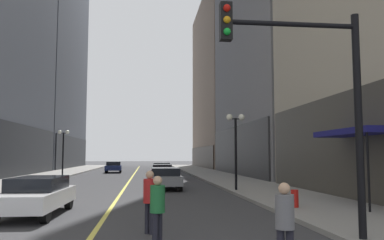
{
  "coord_description": "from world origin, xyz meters",
  "views": [
    {
      "loc": [
        1.4,
        -5.18,
        2.08
      ],
      "look_at": [
        4.83,
        24.71,
        4.79
      ],
      "focal_mm": 36.66,
      "sensor_mm": 36.0,
      "label": 1
    }
  ],
  "objects_px": {
    "car_maroon": "(162,171)",
    "traffic_light_near_right": "(316,85)",
    "car_grey": "(165,178)",
    "pedestrian_in_grey_suit": "(285,221)",
    "pedestrian_in_green_parka": "(157,206)",
    "car_navy": "(114,167)",
    "car_white": "(37,195)",
    "car_green": "(161,169)",
    "street_lamp_left_far": "(63,143)",
    "street_lamp_right_mid": "(236,135)",
    "pedestrian_in_red_jacket": "(150,197)",
    "fire_hydrant_right": "(295,200)"
  },
  "relations": [
    {
      "from": "pedestrian_in_grey_suit",
      "to": "street_lamp_left_far",
      "type": "bearing_deg",
      "value": 108.35
    },
    {
      "from": "car_white",
      "to": "car_grey",
      "type": "xyz_separation_m",
      "value": [
        4.93,
        9.89,
        0.0
      ]
    },
    {
      "from": "car_green",
      "to": "pedestrian_in_grey_suit",
      "type": "bearing_deg",
      "value": -88.28
    },
    {
      "from": "car_white",
      "to": "car_grey",
      "type": "relative_size",
      "value": 1.07
    },
    {
      "from": "pedestrian_in_grey_suit",
      "to": "pedestrian_in_red_jacket",
      "type": "height_order",
      "value": "pedestrian_in_red_jacket"
    },
    {
      "from": "pedestrian_in_red_jacket",
      "to": "traffic_light_near_right",
      "type": "distance_m",
      "value": 5.13
    },
    {
      "from": "car_navy",
      "to": "pedestrian_in_grey_suit",
      "type": "xyz_separation_m",
      "value": [
        6.43,
        -41.24,
        0.2
      ]
    },
    {
      "from": "pedestrian_in_green_parka",
      "to": "traffic_light_near_right",
      "type": "height_order",
      "value": "traffic_light_near_right"
    },
    {
      "from": "car_white",
      "to": "traffic_light_near_right",
      "type": "height_order",
      "value": "traffic_light_near_right"
    },
    {
      "from": "car_green",
      "to": "car_navy",
      "type": "distance_m",
      "value": 9.39
    },
    {
      "from": "car_white",
      "to": "car_navy",
      "type": "relative_size",
      "value": 0.99
    },
    {
      "from": "pedestrian_in_grey_suit",
      "to": "traffic_light_near_right",
      "type": "height_order",
      "value": "traffic_light_near_right"
    },
    {
      "from": "car_navy",
      "to": "pedestrian_in_green_parka",
      "type": "distance_m",
      "value": 39.25
    },
    {
      "from": "pedestrian_in_grey_suit",
      "to": "car_white",
      "type": "bearing_deg",
      "value": 129.96
    },
    {
      "from": "pedestrian_in_green_parka",
      "to": "street_lamp_right_mid",
      "type": "bearing_deg",
      "value": 69.52
    },
    {
      "from": "traffic_light_near_right",
      "to": "pedestrian_in_green_parka",
      "type": "bearing_deg",
      "value": 174.9
    },
    {
      "from": "car_white",
      "to": "pedestrian_in_red_jacket",
      "type": "relative_size",
      "value": 2.78
    },
    {
      "from": "pedestrian_in_grey_suit",
      "to": "traffic_light_near_right",
      "type": "distance_m",
      "value": 3.71
    },
    {
      "from": "pedestrian_in_red_jacket",
      "to": "car_maroon",
      "type": "bearing_deg",
      "value": 87.05
    },
    {
      "from": "pedestrian_in_red_jacket",
      "to": "traffic_light_near_right",
      "type": "height_order",
      "value": "traffic_light_near_right"
    },
    {
      "from": "car_maroon",
      "to": "pedestrian_in_grey_suit",
      "type": "xyz_separation_m",
      "value": [
        1.21,
        -26.44,
        0.2
      ]
    },
    {
      "from": "pedestrian_in_grey_suit",
      "to": "pedestrian_in_green_parka",
      "type": "relative_size",
      "value": 0.99
    },
    {
      "from": "car_navy",
      "to": "traffic_light_near_right",
      "type": "height_order",
      "value": "traffic_light_near_right"
    },
    {
      "from": "street_lamp_right_mid",
      "to": "car_white",
      "type": "bearing_deg",
      "value": -139.65
    },
    {
      "from": "car_white",
      "to": "pedestrian_in_grey_suit",
      "type": "distance_m",
      "value": 9.74
    },
    {
      "from": "car_green",
      "to": "pedestrian_in_green_parka",
      "type": "distance_m",
      "value": 31.39
    },
    {
      "from": "car_white",
      "to": "car_grey",
      "type": "distance_m",
      "value": 11.05
    },
    {
      "from": "car_grey",
      "to": "pedestrian_in_grey_suit",
      "type": "relative_size",
      "value": 2.73
    },
    {
      "from": "car_maroon",
      "to": "traffic_light_near_right",
      "type": "xyz_separation_m",
      "value": [
        2.7,
        -24.55,
        3.02
      ]
    },
    {
      "from": "car_grey",
      "to": "street_lamp_right_mid",
      "type": "distance_m",
      "value": 5.22
    },
    {
      "from": "pedestrian_in_red_jacket",
      "to": "street_lamp_right_mid",
      "type": "xyz_separation_m",
      "value": [
        4.92,
        11.14,
        2.29
      ]
    },
    {
      "from": "car_green",
      "to": "car_maroon",
      "type": "bearing_deg",
      "value": -91.59
    },
    {
      "from": "car_grey",
      "to": "car_green",
      "type": "xyz_separation_m",
      "value": [
        0.32,
        16.22,
        -0.0
      ]
    },
    {
      "from": "car_navy",
      "to": "fire_hydrant_right",
      "type": "distance_m",
      "value": 35.14
    },
    {
      "from": "car_white",
      "to": "fire_hydrant_right",
      "type": "xyz_separation_m",
      "value": [
        9.3,
        -0.06,
        -0.32
      ]
    },
    {
      "from": "pedestrian_in_green_parka",
      "to": "street_lamp_right_mid",
      "type": "height_order",
      "value": "street_lamp_right_mid"
    },
    {
      "from": "street_lamp_left_far",
      "to": "car_grey",
      "type": "bearing_deg",
      "value": -56.67
    },
    {
      "from": "street_lamp_right_mid",
      "to": "fire_hydrant_right",
      "type": "xyz_separation_m",
      "value": [
        0.5,
        -7.53,
        -2.86
      ]
    },
    {
      "from": "car_white",
      "to": "street_lamp_left_far",
      "type": "xyz_separation_m",
      "value": [
        -4.0,
        23.46,
        2.54
      ]
    },
    {
      "from": "car_grey",
      "to": "pedestrian_in_grey_suit",
      "type": "height_order",
      "value": "pedestrian_in_grey_suit"
    },
    {
      "from": "pedestrian_in_green_parka",
      "to": "street_lamp_left_far",
      "type": "relative_size",
      "value": 0.36
    },
    {
      "from": "car_green",
      "to": "pedestrian_in_grey_suit",
      "type": "relative_size",
      "value": 2.79
    },
    {
      "from": "car_green",
      "to": "street_lamp_left_far",
      "type": "relative_size",
      "value": 1.01
    },
    {
      "from": "car_grey",
      "to": "street_lamp_left_far",
      "type": "distance_m",
      "value": 16.44
    },
    {
      "from": "car_grey",
      "to": "pedestrian_in_green_parka",
      "type": "height_order",
      "value": "pedestrian_in_green_parka"
    },
    {
      "from": "traffic_light_near_right",
      "to": "street_lamp_left_far",
      "type": "distance_m",
      "value": 31.33
    },
    {
      "from": "pedestrian_in_red_jacket",
      "to": "street_lamp_left_far",
      "type": "xyz_separation_m",
      "value": [
        -7.88,
        27.11,
        2.29
      ]
    },
    {
      "from": "car_grey",
      "to": "pedestrian_in_grey_suit",
      "type": "bearing_deg",
      "value": -85.62
    },
    {
      "from": "car_grey",
      "to": "car_green",
      "type": "bearing_deg",
      "value": 88.86
    },
    {
      "from": "pedestrian_in_green_parka",
      "to": "fire_hydrant_right",
      "type": "distance_m",
      "value": 7.41
    }
  ]
}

